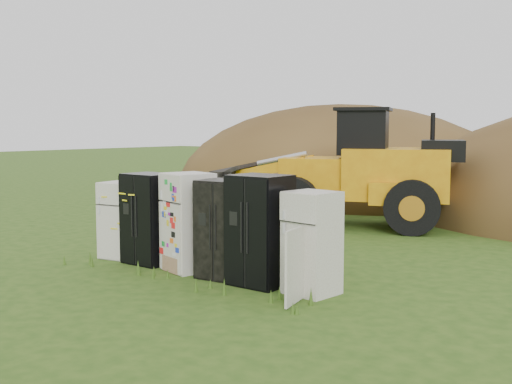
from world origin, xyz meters
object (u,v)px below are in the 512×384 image
fridge_leftmost (121,220)px  fridge_black_right (260,230)px  fridge_black_side (150,218)px  fridge_dark_mid (226,229)px  fridge_open_door (312,243)px  wheel_loader (333,167)px  fridge_sticker (189,222)px

fridge_leftmost → fridge_black_right: size_ratio=0.83×
fridge_black_side → fridge_dark_mid: (2.09, -0.03, -0.01)m
fridge_leftmost → fridge_open_door: 4.86m
fridge_dark_mid → wheel_loader: bearing=98.3°
fridge_dark_mid → wheel_loader: size_ratio=0.27×
fridge_black_side → fridge_open_door: size_ratio=1.07×
fridge_dark_mid → fridge_black_right: (0.81, -0.01, 0.07)m
fridge_black_right → fridge_open_door: fridge_black_right is taller
fridge_open_door → wheel_loader: size_ratio=0.25×
fridge_black_side → fridge_open_door: bearing=-0.0°
wheel_loader → fridge_black_right: bearing=-91.7°
fridge_leftmost → fridge_open_door: (4.86, 0.01, 0.05)m
fridge_open_door → fridge_black_side: bearing=-173.3°
fridge_sticker → fridge_black_right: size_ratio=0.98×
fridge_open_door → wheel_loader: 7.70m
fridge_open_door → fridge_leftmost: bearing=-173.2°
fridge_dark_mid → fridge_black_right: size_ratio=0.93×
fridge_black_side → wheel_loader: 6.76m
fridge_black_right → fridge_open_door: 1.07m
fridge_black_side → fridge_open_door: 3.97m
fridge_sticker → fridge_black_right: bearing=14.1°
fridge_open_door → wheel_loader: (-3.67, 6.72, 0.80)m
fridge_black_side → fridge_sticker: (1.10, -0.00, 0.03)m
fridge_leftmost → fridge_sticker: fridge_sticker is taller
fridge_black_right → fridge_sticker: bearing=178.3°
fridge_dark_mid → fridge_sticker: bearing=171.5°
fridge_black_side → fridge_sticker: fridge_sticker is taller
fridge_sticker → fridge_dark_mid: (0.98, -0.03, -0.04)m
fridge_black_side → wheel_loader: bearing=87.5°
fridge_leftmost → fridge_black_side: (0.90, 0.01, 0.11)m
fridge_leftmost → fridge_sticker: (2.00, 0.01, 0.14)m
fridge_sticker → fridge_open_door: fridge_sticker is taller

